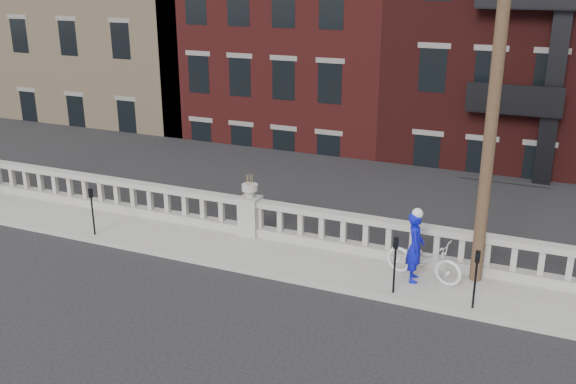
# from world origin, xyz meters

# --- Properties ---
(ground) EXTENTS (120.00, 120.00, 0.00)m
(ground) POSITION_xyz_m (0.00, 0.00, 0.00)
(ground) COLOR black
(ground) RESTS_ON ground
(sidewalk) EXTENTS (32.00, 2.20, 0.15)m
(sidewalk) POSITION_xyz_m (0.00, 3.00, 0.07)
(sidewalk) COLOR gray
(sidewalk) RESTS_ON ground
(balustrade) EXTENTS (28.00, 0.34, 1.03)m
(balustrade) POSITION_xyz_m (0.00, 3.95, 0.64)
(balustrade) COLOR gray
(balustrade) RESTS_ON sidewalk
(planter_pedestal) EXTENTS (0.55, 0.55, 1.76)m
(planter_pedestal) POSITION_xyz_m (0.00, 3.95, 0.83)
(planter_pedestal) COLOR gray
(planter_pedestal) RESTS_ON sidewalk
(lower_level) EXTENTS (80.00, 44.00, 20.80)m
(lower_level) POSITION_xyz_m (0.56, 23.04, 2.63)
(lower_level) COLOR #605E59
(lower_level) RESTS_ON ground
(utility_pole) EXTENTS (1.60, 0.28, 10.00)m
(utility_pole) POSITION_xyz_m (6.20, 3.60, 5.24)
(utility_pole) COLOR #422D1E
(utility_pole) RESTS_ON sidewalk
(parking_meter_c) EXTENTS (0.10, 0.09, 1.36)m
(parking_meter_c) POSITION_xyz_m (-3.99, 2.15, 1.00)
(parking_meter_c) COLOR black
(parking_meter_c) RESTS_ON sidewalk
(parking_meter_d) EXTENTS (0.10, 0.09, 1.36)m
(parking_meter_d) POSITION_xyz_m (4.57, 2.15, 1.00)
(parking_meter_d) COLOR black
(parking_meter_d) RESTS_ON sidewalk
(parking_meter_e) EXTENTS (0.10, 0.09, 1.36)m
(parking_meter_e) POSITION_xyz_m (6.35, 2.15, 1.00)
(parking_meter_e) COLOR black
(parking_meter_e) RESTS_ON sidewalk
(bicycle) EXTENTS (2.00, 1.04, 1.00)m
(bicycle) POSITION_xyz_m (5.03, 3.16, 0.65)
(bicycle) COLOR white
(bicycle) RESTS_ON sidewalk
(cyclist) EXTENTS (0.54, 0.70, 1.72)m
(cyclist) POSITION_xyz_m (4.84, 2.97, 1.01)
(cyclist) COLOR #0B0FB1
(cyclist) RESTS_ON sidewalk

